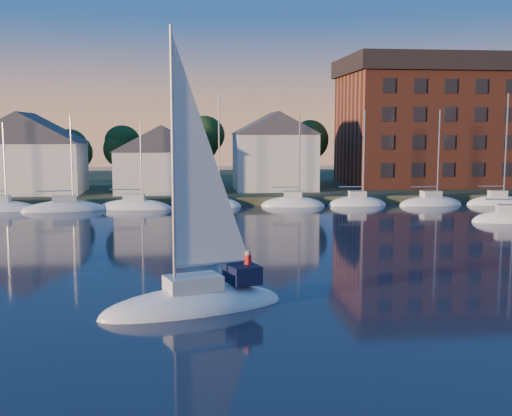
{
  "coord_description": "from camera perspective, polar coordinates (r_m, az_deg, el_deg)",
  "views": [
    {
      "loc": [
        -3.38,
        -21.25,
        8.58
      ],
      "look_at": [
        1.49,
        22.0,
        3.25
      ],
      "focal_mm": 45.0,
      "sensor_mm": 36.0,
      "label": 1
    }
  ],
  "objects": [
    {
      "name": "clubhouse_centre",
      "position": [
        78.37,
        -8.36,
        4.39
      ],
      "size": [
        11.55,
        8.4,
        8.08
      ],
      "color": "white",
      "rests_on": "shoreline_land"
    },
    {
      "name": "moored_fleet",
      "position": [
        70.84,
        -3.64,
        0.09
      ],
      "size": [
        87.5,
        2.4,
        12.05
      ],
      "color": "white",
      "rests_on": "ground"
    },
    {
      "name": "ground",
      "position": [
        23.17,
        2.51,
        -14.77
      ],
      "size": [
        260.0,
        260.0,
        0.0
      ],
      "primitive_type": "plane",
      "color": "black",
      "rests_on": "ground"
    },
    {
      "name": "drifting_sailboat_right",
      "position": [
        64.13,
        21.35,
        -1.1
      ],
      "size": [
        6.61,
        3.2,
        10.33
      ],
      "rotation": [
        0.0,
        0.0,
        -0.17
      ],
      "color": "white",
      "rests_on": "ground"
    },
    {
      "name": "tree_line",
      "position": [
        84.43,
        -2.78,
        6.02
      ],
      "size": [
        93.4,
        5.4,
        8.9
      ],
      "color": "#3D281B",
      "rests_on": "shoreline_land"
    },
    {
      "name": "shoreline_land",
      "position": [
        96.69,
        -4.4,
        1.87
      ],
      "size": [
        160.0,
        50.0,
        2.0
      ],
      "primitive_type": "cube",
      "color": "#313A22",
      "rests_on": "ground"
    },
    {
      "name": "clubhouse_west",
      "position": [
        81.45,
        -19.7,
        4.71
      ],
      "size": [
        13.65,
        9.45,
        9.64
      ],
      "color": "white",
      "rests_on": "shoreline_land"
    },
    {
      "name": "condo_block",
      "position": [
        93.96,
        17.17,
        7.42
      ],
      "size": [
        31.0,
        17.0,
        17.4
      ],
      "color": "brown",
      "rests_on": "shoreline_land"
    },
    {
      "name": "clubhouse_east",
      "position": [
        81.09,
        1.65,
        5.16
      ],
      "size": [
        10.5,
        8.4,
        9.8
      ],
      "color": "white",
      "rests_on": "shoreline_land"
    },
    {
      "name": "wooden_dock",
      "position": [
        73.83,
        -3.76,
        0.3
      ],
      "size": [
        120.0,
        3.0,
        1.0
      ],
      "primitive_type": "cube",
      "color": "brown",
      "rests_on": "ground"
    },
    {
      "name": "hero_sailboat",
      "position": [
        31.2,
        -5.34,
        -7.87
      ],
      "size": [
        9.7,
        5.81,
        14.37
      ],
      "rotation": [
        0.0,
        0.0,
        3.47
      ],
      "color": "white",
      "rests_on": "ground"
    }
  ]
}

